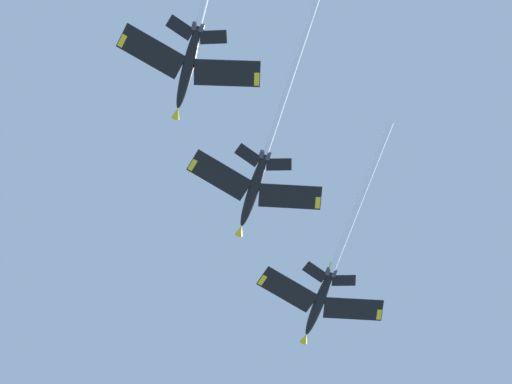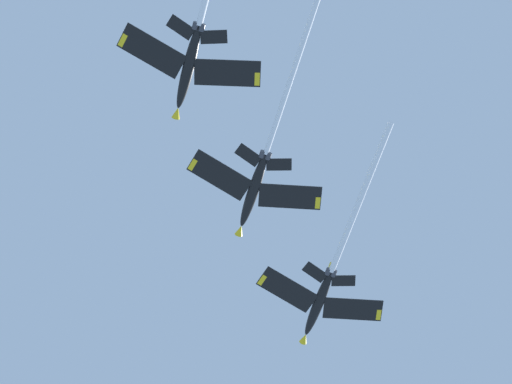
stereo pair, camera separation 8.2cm
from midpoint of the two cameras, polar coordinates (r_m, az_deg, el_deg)
The scene contains 3 objects.
jet_lead at distance 119.71m, azimuth 5.49°, elevation -5.71°, with size 19.70×37.07×8.30m.
jet_second at distance 111.62m, azimuth 0.55°, elevation 2.30°, with size 19.69×38.47×8.56m.
jet_third at distance 107.38m, azimuth -4.30°, elevation 11.33°, with size 19.59×33.86×7.74m.
Camera 1 is at (-37.51, -24.75, 1.51)m, focal length 55.39 mm.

